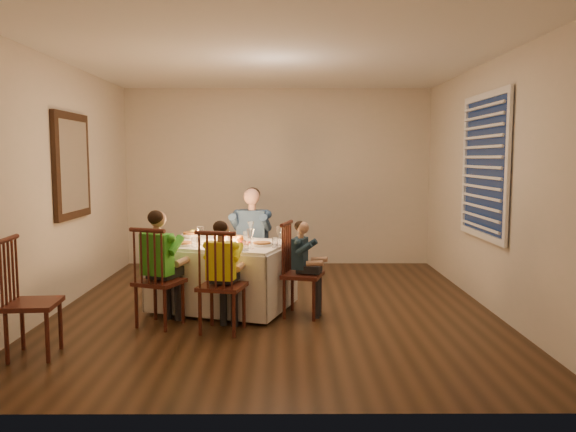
{
  "coord_description": "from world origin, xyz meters",
  "views": [
    {
      "loc": [
        0.12,
        -5.85,
        1.59
      ],
      "look_at": [
        0.14,
        0.15,
        0.97
      ],
      "focal_mm": 35.0,
      "sensor_mm": 36.0,
      "label": 1
    }
  ],
  "objects_px": {
    "chair_near_left": "(160,325)",
    "chair_extra": "(36,356)",
    "child_yellow": "(223,331)",
    "adult": "(252,292)",
    "serving_bowl": "(190,236)",
    "chair_adult": "(252,292)",
    "child_green": "(160,325)",
    "chair_near_right": "(223,331)",
    "child_teal": "(303,316)",
    "dining_table": "(223,262)",
    "chair_end": "(303,316)"
  },
  "relations": [
    {
      "from": "chair_near_left",
      "to": "child_yellow",
      "type": "xyz_separation_m",
      "value": [
        0.61,
        -0.19,
        0.0
      ]
    },
    {
      "from": "child_teal",
      "to": "chair_adult",
      "type": "bearing_deg",
      "value": 45.19
    },
    {
      "from": "child_teal",
      "to": "serving_bowl",
      "type": "xyz_separation_m",
      "value": [
        -1.24,
        0.64,
        0.72
      ]
    },
    {
      "from": "chair_near_right",
      "to": "serving_bowl",
      "type": "height_order",
      "value": "serving_bowl"
    },
    {
      "from": "chair_adult",
      "to": "child_yellow",
      "type": "bearing_deg",
      "value": -84.32
    },
    {
      "from": "child_teal",
      "to": "dining_table",
      "type": "bearing_deg",
      "value": 86.61
    },
    {
      "from": "chair_near_right",
      "to": "chair_end",
      "type": "distance_m",
      "value": 0.91
    },
    {
      "from": "dining_table",
      "to": "chair_extra",
      "type": "bearing_deg",
      "value": -114.92
    },
    {
      "from": "chair_near_left",
      "to": "adult",
      "type": "height_order",
      "value": "adult"
    },
    {
      "from": "chair_end",
      "to": "chair_near_right",
      "type": "bearing_deg",
      "value": 139.67
    },
    {
      "from": "chair_adult",
      "to": "child_yellow",
      "type": "relative_size",
      "value": 0.93
    },
    {
      "from": "chair_end",
      "to": "adult",
      "type": "relative_size",
      "value": 0.77
    },
    {
      "from": "dining_table",
      "to": "child_teal",
      "type": "height_order",
      "value": "dining_table"
    },
    {
      "from": "child_yellow",
      "to": "child_green",
      "type": "bearing_deg",
      "value": -3.88
    },
    {
      "from": "dining_table",
      "to": "chair_near_right",
      "type": "relative_size",
      "value": 1.66
    },
    {
      "from": "chair_end",
      "to": "child_teal",
      "type": "relative_size",
      "value": 0.99
    },
    {
      "from": "chair_near_right",
      "to": "child_teal",
      "type": "relative_size",
      "value": 0.99
    },
    {
      "from": "child_green",
      "to": "child_yellow",
      "type": "height_order",
      "value": "child_green"
    },
    {
      "from": "chair_near_right",
      "to": "chair_end",
      "type": "height_order",
      "value": "same"
    },
    {
      "from": "chair_near_right",
      "to": "adult",
      "type": "height_order",
      "value": "adult"
    },
    {
      "from": "adult",
      "to": "serving_bowl",
      "type": "height_order",
      "value": "serving_bowl"
    },
    {
      "from": "adult",
      "to": "child_green",
      "type": "height_order",
      "value": "adult"
    },
    {
      "from": "chair_adult",
      "to": "chair_extra",
      "type": "distance_m",
      "value": 2.68
    },
    {
      "from": "chair_extra",
      "to": "child_yellow",
      "type": "bearing_deg",
      "value": -70.89
    },
    {
      "from": "child_teal",
      "to": "chair_end",
      "type": "bearing_deg",
      "value": -74.7
    },
    {
      "from": "chair_extra",
      "to": "child_yellow",
      "type": "height_order",
      "value": "child_yellow"
    },
    {
      "from": "chair_near_right",
      "to": "chair_extra",
      "type": "xyz_separation_m",
      "value": [
        -1.43,
        -0.64,
        0.0
      ]
    },
    {
      "from": "chair_near_left",
      "to": "child_teal",
      "type": "xyz_separation_m",
      "value": [
        1.36,
        0.33,
        0.0
      ]
    },
    {
      "from": "dining_table",
      "to": "adult",
      "type": "bearing_deg",
      "value": 88.07
    },
    {
      "from": "chair_near_left",
      "to": "chair_near_right",
      "type": "xyz_separation_m",
      "value": [
        0.61,
        -0.19,
        0.0
      ]
    },
    {
      "from": "chair_adult",
      "to": "chair_extra",
      "type": "relative_size",
      "value": 0.98
    },
    {
      "from": "chair_near_left",
      "to": "chair_extra",
      "type": "height_order",
      "value": "chair_extra"
    },
    {
      "from": "chair_adult",
      "to": "chair_near_right",
      "type": "xyz_separation_m",
      "value": [
        -0.18,
        -1.5,
        0.0
      ]
    },
    {
      "from": "chair_near_left",
      "to": "chair_extra",
      "type": "distance_m",
      "value": 1.16
    },
    {
      "from": "chair_near_left",
      "to": "serving_bowl",
      "type": "height_order",
      "value": "serving_bowl"
    },
    {
      "from": "child_yellow",
      "to": "chair_near_left",
      "type": "bearing_deg",
      "value": -3.88
    },
    {
      "from": "chair_near_left",
      "to": "chair_extra",
      "type": "relative_size",
      "value": 0.98
    },
    {
      "from": "chair_adult",
      "to": "adult",
      "type": "xyz_separation_m",
      "value": [
        0.0,
        0.0,
        0.0
      ]
    },
    {
      "from": "child_green",
      "to": "child_yellow",
      "type": "relative_size",
      "value": 1.07
    },
    {
      "from": "chair_end",
      "to": "serving_bowl",
      "type": "bearing_deg",
      "value": 77.75
    },
    {
      "from": "chair_adult",
      "to": "serving_bowl",
      "type": "distance_m",
      "value": 1.04
    },
    {
      "from": "chair_near_left",
      "to": "child_green",
      "type": "bearing_deg",
      "value": -0.0
    },
    {
      "from": "chair_adult",
      "to": "child_yellow",
      "type": "height_order",
      "value": "child_yellow"
    },
    {
      "from": "chair_adult",
      "to": "chair_near_left",
      "type": "distance_m",
      "value": 1.54
    },
    {
      "from": "dining_table",
      "to": "chair_near_left",
      "type": "distance_m",
      "value": 0.95
    },
    {
      "from": "dining_table",
      "to": "chair_near_right",
      "type": "distance_m",
      "value": 0.94
    },
    {
      "from": "chair_end",
      "to": "adult",
      "type": "bearing_deg",
      "value": 45.19
    },
    {
      "from": "chair_end",
      "to": "child_teal",
      "type": "xyz_separation_m",
      "value": [
        -0.0,
        0.0,
        0.0
      ]
    },
    {
      "from": "chair_adult",
      "to": "child_teal",
      "type": "distance_m",
      "value": 1.14
    },
    {
      "from": "chair_adult",
      "to": "child_yellow",
      "type": "xyz_separation_m",
      "value": [
        -0.18,
        -1.5,
        0.0
      ]
    }
  ]
}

